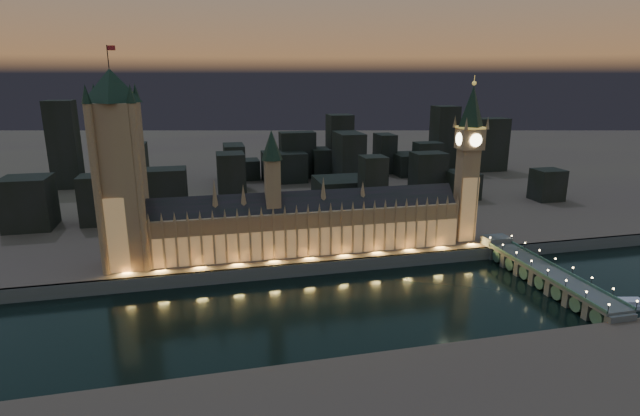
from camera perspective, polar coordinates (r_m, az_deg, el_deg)
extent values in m
plane|color=black|center=(270.57, 1.67, -10.85)|extent=(2000.00, 2000.00, 0.00)
cube|color=#4E3A3A|center=(766.10, -8.43, 6.37)|extent=(2000.00, 960.00, 8.00)
cube|color=#51564D|center=(305.31, -0.31, -6.90)|extent=(2000.00, 2.50, 8.00)
cube|color=#9B7255|center=(317.88, -1.73, -2.55)|extent=(200.15, 21.56, 28.00)
cube|color=#AF824E|center=(309.93, -1.34, -3.99)|extent=(200.00, 0.50, 18.00)
cube|color=black|center=(313.13, -1.75, 0.41)|extent=(200.12, 17.82, 16.26)
cube|color=#9B7255|center=(306.84, -5.44, 2.54)|extent=(9.00, 9.00, 32.00)
cone|color=black|center=(302.40, -5.56, 7.17)|extent=(13.00, 13.00, 18.00)
cube|color=#9B7255|center=(304.69, -20.11, -4.30)|extent=(1.20, 1.20, 28.00)
cone|color=#9B7255|center=(300.31, -20.39, -1.20)|extent=(2.00, 2.00, 6.00)
cube|color=#9B7255|center=(303.84, -18.78, -4.23)|extent=(1.20, 1.20, 28.00)
cone|color=#9B7255|center=(299.45, -19.04, -1.12)|extent=(2.00, 2.00, 6.00)
cube|color=#9B7255|center=(303.15, -17.43, -4.16)|extent=(1.20, 1.20, 28.00)
cone|color=#9B7255|center=(298.75, -17.68, -1.04)|extent=(2.00, 2.00, 6.00)
cube|color=#9B7255|center=(302.64, -16.08, -4.08)|extent=(1.20, 1.20, 28.00)
cone|color=#9B7255|center=(298.23, -16.32, -0.96)|extent=(2.00, 2.00, 6.00)
cube|color=#9B7255|center=(302.28, -14.73, -4.01)|extent=(1.20, 1.20, 28.00)
cone|color=#9B7255|center=(297.87, -14.95, -0.88)|extent=(2.00, 2.00, 6.00)
cube|color=#9B7255|center=(302.10, -13.38, -3.93)|extent=(1.20, 1.20, 28.00)
cone|color=#9B7255|center=(297.69, -13.57, -0.80)|extent=(2.00, 2.00, 6.00)
cube|color=#9B7255|center=(302.09, -12.02, -3.85)|extent=(1.20, 1.20, 28.00)
cone|color=#9B7255|center=(297.67, -12.20, -0.71)|extent=(2.00, 2.00, 6.00)
cube|color=#9B7255|center=(302.24, -10.67, -3.76)|extent=(1.20, 1.20, 28.00)
cone|color=#9B7255|center=(297.83, -10.83, -0.63)|extent=(2.00, 2.00, 6.00)
cube|color=#9B7255|center=(302.57, -9.31, -3.68)|extent=(1.20, 1.20, 28.00)
cone|color=#9B7255|center=(298.16, -9.46, -0.55)|extent=(2.00, 2.00, 6.00)
cube|color=#9B7255|center=(303.06, -7.97, -3.59)|extent=(1.20, 1.20, 28.00)
cone|color=#9B7255|center=(298.66, -8.10, -0.47)|extent=(2.00, 2.00, 6.00)
cube|color=#9B7255|center=(303.72, -6.62, -3.50)|extent=(1.20, 1.20, 28.00)
cone|color=#9B7255|center=(299.33, -6.73, -0.38)|extent=(2.00, 2.00, 6.00)
cube|color=#9B7255|center=(304.54, -5.29, -3.41)|extent=(1.20, 1.20, 28.00)
cone|color=#9B7255|center=(300.16, -5.38, -0.30)|extent=(2.00, 2.00, 6.00)
cube|color=#9B7255|center=(305.53, -3.96, -3.32)|extent=(1.20, 1.20, 28.00)
cone|color=#9B7255|center=(301.17, -4.04, -0.22)|extent=(2.00, 2.00, 6.00)
cube|color=#9B7255|center=(306.69, -2.64, -3.23)|extent=(1.20, 1.20, 28.00)
cone|color=#9B7255|center=(302.34, -2.70, -0.14)|extent=(2.00, 2.00, 6.00)
cube|color=#9B7255|center=(308.00, -1.33, -3.14)|extent=(1.20, 1.20, 28.00)
cone|color=#9B7255|center=(303.67, -1.38, -0.05)|extent=(2.00, 2.00, 6.00)
cube|color=#9B7255|center=(309.47, -0.04, -3.04)|extent=(1.20, 1.20, 28.00)
cone|color=#9B7255|center=(305.16, -0.06, 0.03)|extent=(2.00, 2.00, 6.00)
cube|color=#9B7255|center=(311.10, 1.24, -2.95)|extent=(1.20, 1.20, 28.00)
cone|color=#9B7255|center=(306.82, 1.23, 0.11)|extent=(2.00, 2.00, 6.00)
cube|color=#9B7255|center=(312.89, 2.51, -2.85)|extent=(1.20, 1.20, 28.00)
cone|color=#9B7255|center=(308.63, 2.52, 0.18)|extent=(2.00, 2.00, 6.00)
cube|color=#9B7255|center=(314.83, 3.77, -2.76)|extent=(1.20, 1.20, 28.00)
cone|color=#9B7255|center=(310.59, 3.79, 0.26)|extent=(2.00, 2.00, 6.00)
cube|color=#9B7255|center=(316.91, 5.00, -2.66)|extent=(1.20, 1.20, 28.00)
cone|color=#9B7255|center=(312.71, 5.04, 0.34)|extent=(2.00, 2.00, 6.00)
cube|color=#9B7255|center=(319.15, 6.22, -2.57)|extent=(1.20, 1.20, 28.00)
cone|color=#9B7255|center=(314.97, 6.27, 0.41)|extent=(2.00, 2.00, 6.00)
cube|color=#9B7255|center=(321.52, 7.42, -2.47)|extent=(1.20, 1.20, 28.00)
cone|color=#9B7255|center=(317.38, 7.49, 0.49)|extent=(2.00, 2.00, 6.00)
cube|color=#9B7255|center=(324.04, 8.61, -2.38)|extent=(1.20, 1.20, 28.00)
cone|color=#9B7255|center=(319.93, 8.69, 0.56)|extent=(2.00, 2.00, 6.00)
cube|color=#9B7255|center=(326.69, 9.77, -2.28)|extent=(1.20, 1.20, 28.00)
cone|color=#9B7255|center=(322.61, 9.87, 0.63)|extent=(2.00, 2.00, 6.00)
cube|color=#9B7255|center=(329.48, 10.92, -2.19)|extent=(1.20, 1.20, 28.00)
cone|color=#9B7255|center=(325.43, 11.02, 0.70)|extent=(2.00, 2.00, 6.00)
cube|color=#9B7255|center=(332.40, 12.05, -2.09)|extent=(1.20, 1.20, 28.00)
cone|color=#9B7255|center=(328.39, 12.16, 0.77)|extent=(2.00, 2.00, 6.00)
cube|color=#9B7255|center=(335.44, 13.15, -2.00)|extent=(1.20, 1.20, 28.00)
cone|color=#9B7255|center=(331.47, 13.28, 0.84)|extent=(2.00, 2.00, 6.00)
cube|color=#9B7255|center=(338.61, 14.24, -1.91)|extent=(1.20, 1.20, 28.00)
cone|color=#9B7255|center=(334.67, 14.38, 0.90)|extent=(2.00, 2.00, 6.00)
cube|color=#9B7255|center=(341.89, 15.30, -1.82)|extent=(1.20, 1.20, 28.00)
cone|color=#9B7255|center=(338.00, 15.45, 0.97)|extent=(2.00, 2.00, 6.00)
cone|color=#9B7255|center=(304.91, -11.95, 1.62)|extent=(4.40, 4.40, 18.00)
cone|color=#9B7255|center=(306.13, -8.75, 1.44)|extent=(4.40, 4.40, 14.00)
cone|color=#9B7255|center=(313.51, 0.38, 2.13)|extent=(4.40, 4.40, 16.00)
cone|color=#9B7255|center=(320.94, 4.90, 2.02)|extent=(4.40, 4.40, 12.00)
cube|color=#9B7255|center=(307.00, -21.72, 2.22)|extent=(25.02, 25.02, 95.17)
cube|color=#AF824E|center=(302.66, -21.54, -2.97)|extent=(22.00, 0.50, 44.00)
cone|color=black|center=(300.55, -22.79, 12.78)|extent=(31.68, 31.68, 18.00)
cylinder|color=black|center=(300.61, -23.09, 15.63)|extent=(0.50, 0.50, 12.00)
cube|color=#AD2426|center=(300.44, -22.75, 16.52)|extent=(4.00, 0.15, 2.50)
cylinder|color=#9B7255|center=(298.31, -24.09, 1.62)|extent=(4.40, 4.40, 95.17)
cone|color=black|center=(291.78, -25.21, 11.70)|extent=(5.20, 5.20, 10.00)
cylinder|color=#9B7255|center=(319.45, -23.40, 2.51)|extent=(4.40, 4.40, 95.17)
cone|color=black|center=(313.37, -24.42, 11.93)|extent=(5.20, 5.20, 10.00)
cylinder|color=#9B7255|center=(294.85, -19.90, 1.89)|extent=(4.40, 4.40, 95.17)
cone|color=black|center=(288.24, -20.85, 12.11)|extent=(5.20, 5.20, 10.00)
cylinder|color=#9B7255|center=(316.22, -19.48, 2.78)|extent=(4.40, 4.40, 95.17)
cone|color=black|center=(310.07, -20.35, 12.30)|extent=(5.20, 5.20, 10.00)
cube|color=#9B7255|center=(351.81, 16.29, 1.47)|extent=(13.08, 13.08, 62.23)
cube|color=#AF824E|center=(348.80, 16.67, -0.22)|extent=(12.00, 0.50, 44.00)
cube|color=#9B7255|center=(345.24, 16.75, 7.59)|extent=(15.00, 15.00, 13.55)
cube|color=#F2C64C|center=(344.43, 16.85, 8.80)|extent=(15.75, 15.75, 1.20)
cone|color=black|center=(343.35, 17.02, 11.06)|extent=(18.00, 18.00, 26.00)
sphere|color=#F2C64C|center=(342.79, 17.21, 13.47)|extent=(2.80, 2.80, 2.80)
cylinder|color=#F2C64C|center=(342.76, 17.25, 13.89)|extent=(0.40, 0.40, 5.00)
cylinder|color=#FFF2BF|center=(338.60, 17.40, 7.40)|extent=(8.40, 0.50, 8.40)
cylinder|color=#FFF2BF|center=(351.93, 16.13, 7.77)|extent=(8.40, 0.50, 8.40)
cylinder|color=#FFF2BF|center=(341.46, 15.61, 7.60)|extent=(0.50, 8.40, 8.40)
cylinder|color=#FFF2BF|center=(349.15, 17.87, 7.58)|extent=(0.50, 8.40, 8.40)
cone|color=#9B7255|center=(333.92, 16.40, 9.24)|extent=(2.60, 2.60, 8.00)
cone|color=#9B7255|center=(347.00, 15.18, 9.53)|extent=(2.60, 2.60, 8.00)
cone|color=#9B7255|center=(341.53, 18.62, 9.19)|extent=(2.60, 2.60, 8.00)
cone|color=#9B7255|center=(354.33, 17.35, 9.48)|extent=(2.60, 2.60, 8.00)
cube|color=#51564D|center=(312.03, 24.87, -6.80)|extent=(16.57, 100.00, 1.60)
cube|color=#335943|center=(306.88, 23.73, -6.75)|extent=(0.80, 100.00, 1.60)
cube|color=#335943|center=(316.34, 26.03, -6.37)|extent=(0.80, 100.00, 1.60)
cube|color=#51564D|center=(353.96, 19.47, -3.84)|extent=(16.57, 12.00, 9.50)
cube|color=#51564D|center=(280.23, 31.05, -11.23)|extent=(14.91, 4.00, 9.50)
cylinder|color=black|center=(271.68, 30.08, -9.96)|extent=(0.30, 0.30, 4.40)
sphere|color=#FFD88C|center=(270.79, 30.14, -9.52)|extent=(1.00, 1.00, 1.00)
cylinder|color=black|center=(282.32, 32.45, -9.39)|extent=(0.30, 0.30, 4.40)
sphere|color=#FFD88C|center=(281.46, 32.52, -8.96)|extent=(1.00, 1.00, 1.00)
cube|color=#51564D|center=(289.36, 29.10, -10.14)|extent=(14.91, 4.00, 9.50)
cylinder|color=black|center=(281.08, 28.11, -8.88)|extent=(0.30, 0.30, 4.40)
sphere|color=#FFD88C|center=(280.23, 28.16, -8.45)|extent=(1.00, 1.00, 1.00)
cylinder|color=black|center=(291.38, 30.47, -8.37)|extent=(0.30, 0.30, 4.40)
sphere|color=#FFD88C|center=(290.55, 30.53, -7.96)|extent=(1.00, 1.00, 1.00)
cube|color=#51564D|center=(298.89, 27.27, -9.11)|extent=(14.91, 4.00, 9.50)
cylinder|color=black|center=(290.89, 26.27, -7.85)|extent=(0.30, 0.30, 4.40)
sphere|color=#FFD88C|center=(290.06, 26.33, -7.43)|extent=(1.00, 1.00, 1.00)
cylinder|color=black|center=(300.85, 28.62, -7.41)|extent=(0.30, 0.30, 4.40)
sphere|color=#FFD88C|center=(300.05, 28.67, -7.00)|extent=(1.00, 1.00, 1.00)
cube|color=#51564D|center=(308.79, 25.57, -8.14)|extent=(14.91, 4.00, 9.50)
cylinder|color=black|center=(301.05, 24.57, -6.89)|extent=(0.30, 0.30, 4.40)
sphere|color=#FFD88C|center=(300.25, 24.62, -6.48)|extent=(1.00, 1.00, 1.00)
cylinder|color=black|center=(310.68, 26.89, -6.50)|extent=(0.30, 0.30, 4.40)
sphere|color=#FFD88C|center=(309.91, 26.94, -6.10)|extent=(1.00, 1.00, 1.00)
cube|color=#51564D|center=(319.03, 23.99, -7.22)|extent=(14.91, 4.00, 9.50)
cylinder|color=black|center=(311.54, 22.99, -5.99)|extent=(0.30, 0.30, 4.40)
sphere|color=#FFD88C|center=(310.76, 23.03, -5.59)|extent=(1.00, 1.00, 1.00)
cylinder|color=black|center=(320.86, 25.28, -5.64)|extent=(0.30, 0.30, 4.40)
sphere|color=#FFD88C|center=(320.11, 25.32, -5.26)|extent=(1.00, 1.00, 1.00)
cube|color=#51564D|center=(329.56, 22.51, -6.35)|extent=(14.91, 4.00, 9.50)
cylinder|color=black|center=(322.32, 21.51, -5.14)|extent=(0.30, 0.30, 4.40)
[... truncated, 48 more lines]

